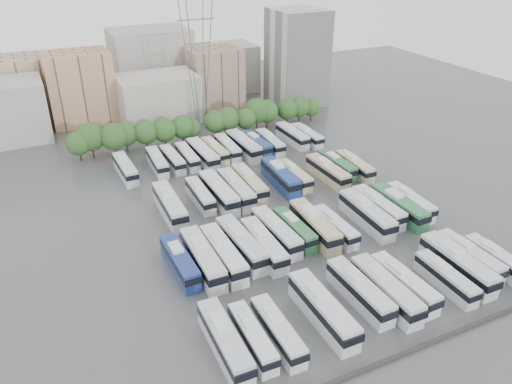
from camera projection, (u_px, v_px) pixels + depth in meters
name	position (u px, v px, depth m)	size (l,w,h in m)	color
ground	(289.00, 221.00, 86.96)	(220.00, 220.00, 0.00)	#424447
parapet	(419.00, 347.00, 60.52)	(56.00, 0.50, 0.50)	#2D2D30
tree_line	(199.00, 123.00, 118.05)	(63.84, 7.75, 8.10)	black
city_buildings	(141.00, 81.00, 137.75)	(102.00, 35.00, 20.00)	#9E998E
apartment_tower	(297.00, 58.00, 139.99)	(14.00, 14.00, 26.00)	silver
electricity_pylon	(198.00, 54.00, 118.83)	(9.00, 6.91, 33.83)	slate
bus_r0_s0	(225.00, 341.00, 59.17)	(2.99, 12.72, 3.98)	silver
bus_r0_s1	(252.00, 337.00, 60.13)	(2.62, 10.84, 3.38)	silver
bus_r0_s2	(278.00, 331.00, 60.95)	(2.61, 11.29, 3.53)	silver
bus_r0_s4	(323.00, 309.00, 63.86)	(3.03, 13.54, 4.24)	silver
bus_r0_s6	(360.00, 291.00, 67.37)	(2.86, 12.55, 3.93)	silver
bus_r0_s7	(386.00, 290.00, 67.43)	(3.02, 13.15, 4.11)	silver
bus_r0_s8	(404.00, 283.00, 68.94)	(2.99, 12.09, 3.77)	silver
bus_r0_s10	(446.00, 278.00, 70.24)	(2.58, 10.91, 3.41)	silver
bus_r0_s11	(458.00, 264.00, 72.51)	(3.12, 13.41, 4.19)	silver
bus_r0_s12	(469.00, 256.00, 74.58)	(2.71, 11.85, 3.71)	silver
bus_r0_s13	(497.00, 260.00, 73.96)	(2.45, 11.18, 3.51)	silver
bus_r1_s0	(180.00, 262.00, 73.36)	(2.80, 11.90, 3.72)	navy
bus_r1_s1	(203.00, 258.00, 73.72)	(3.17, 13.65, 4.27)	silver
bus_r1_s2	(223.00, 254.00, 74.77)	(2.92, 13.26, 4.16)	silver
bus_r1_s3	(241.00, 244.00, 77.11)	(3.49, 13.50, 4.20)	silver
bus_r1_s4	(264.00, 245.00, 77.11)	(3.06, 12.73, 3.98)	silver
bus_r1_s5	(276.00, 232.00, 80.29)	(3.18, 12.85, 4.01)	silver
bus_r1_s6	(295.00, 229.00, 81.59)	(2.57, 11.05, 3.46)	#317345
bus_r1_s7	(314.00, 225.00, 81.97)	(3.57, 13.50, 4.20)	#C2B685
bus_r1_s8	(335.00, 226.00, 82.30)	(2.47, 10.97, 3.44)	silver
bus_r1_s10	(367.00, 214.00, 85.12)	(3.46, 13.61, 4.24)	silver
bus_r1_s11	(378.00, 207.00, 87.57)	(2.76, 12.45, 3.90)	silver
bus_r1_s12	(399.00, 206.00, 87.61)	(2.86, 12.88, 4.04)	#317247
bus_r1_s13	(410.00, 202.00, 89.55)	(2.90, 11.56, 3.60)	silver
bus_r2_s1	(170.00, 205.00, 87.83)	(3.25, 13.64, 4.26)	silver
bus_r2_s3	(200.00, 195.00, 91.90)	(2.62, 11.14, 3.48)	silver
bus_r2_s4	(219.00, 192.00, 92.10)	(3.06, 13.67, 4.28)	silver
bus_r2_s5	(236.00, 189.00, 93.39)	(3.14, 13.16, 4.11)	silver
bus_r2_s6	(249.00, 183.00, 95.62)	(3.26, 12.86, 4.01)	#CBBA8C
bus_r2_s8	(280.00, 176.00, 98.04)	(3.46, 13.38, 4.16)	navy
bus_r2_s9	(294.00, 175.00, 99.25)	(2.42, 11.11, 3.48)	beige
bus_r2_s11	(328.00, 171.00, 100.26)	(3.04, 12.62, 3.94)	#C9B98A
bus_r2_s12	(336.00, 165.00, 103.36)	(2.74, 11.65, 3.64)	#2D6941
bus_r2_s13	(355.00, 166.00, 103.03)	(2.87, 11.58, 3.61)	#C8BD89
bus_r3_s0	(125.00, 168.00, 101.76)	(2.91, 11.97, 3.74)	silver
bus_r3_s2	(157.00, 162.00, 104.90)	(2.93, 11.51, 3.58)	silver
bus_r3_s3	(172.00, 159.00, 106.17)	(2.73, 11.16, 3.48)	silver
bus_r3_s4	(187.00, 156.00, 107.49)	(2.58, 11.10, 3.47)	silver
bus_r3_s5	(203.00, 154.00, 107.80)	(3.17, 13.07, 4.08)	silver
bus_r3_s6	(215.00, 150.00, 110.28)	(2.77, 11.24, 3.51)	beige
bus_r3_s7	(228.00, 148.00, 111.56)	(2.90, 11.50, 3.58)	silver
bus_r3_s8	(244.00, 145.00, 111.92)	(3.28, 13.45, 4.20)	silver
bus_r3_s9	(256.00, 144.00, 113.36)	(2.94, 11.75, 3.66)	navy
bus_r3_s10	(270.00, 142.00, 114.22)	(2.97, 11.70, 3.64)	silver
bus_r3_s12	(292.00, 135.00, 117.77)	(2.89, 12.17, 3.80)	silver
bus_r3_s13	(307.00, 136.00, 118.07)	(2.71, 11.34, 3.54)	silver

